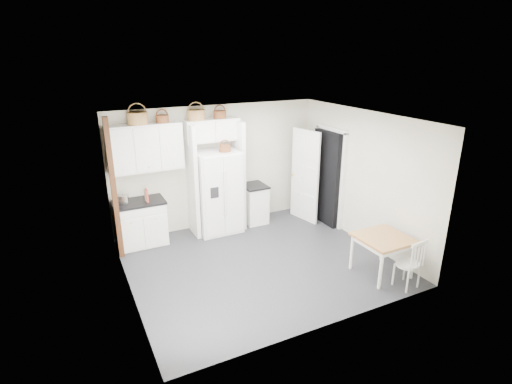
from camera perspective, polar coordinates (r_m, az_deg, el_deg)
floor at (r=7.37m, az=0.47°, el=-9.99°), size 4.50×4.50×0.00m
ceiling at (r=6.50m, az=0.53°, el=10.41°), size 4.50×4.50×0.00m
wall_back at (r=8.57m, az=-5.57°, el=3.64°), size 4.50×0.00×4.50m
wall_left at (r=6.21m, az=-18.41°, el=-3.56°), size 0.00×4.00×4.00m
wall_right at (r=8.04m, az=14.96°, el=2.00°), size 0.00×4.00×4.00m
refrigerator at (r=8.32m, az=-5.52°, el=0.01°), size 0.89×0.72×1.73m
base_cab_left at (r=8.16m, az=-16.14°, el=-4.38°), size 0.93×0.59×0.86m
base_cab_right at (r=8.86m, az=-0.26°, el=-1.77°), size 0.47×0.56×0.83m
dining_table at (r=7.20m, az=17.54°, el=-8.62°), size 0.83×0.83×0.69m
windsor_chair at (r=6.93m, az=20.85°, el=-9.57°), size 0.44×0.40×0.81m
counter_left at (r=7.99m, az=-16.44°, el=-1.41°), size 0.97×0.63×0.04m
counter_right at (r=8.72m, az=-0.27°, el=0.88°), size 0.51×0.60×0.04m
toaster at (r=7.88m, az=-18.74°, el=-1.07°), size 0.31×0.23×0.19m
cookbook_red at (r=7.90m, az=-15.33°, el=-0.47°), size 0.04×0.16×0.24m
cookbook_cream at (r=7.90m, az=-15.38°, el=-0.57°), size 0.05×0.15×0.22m
basket_upper_b at (r=7.75m, az=-16.56°, el=10.06°), size 0.38×0.38×0.22m
basket_upper_c at (r=7.85m, az=-13.24°, el=10.15°), size 0.24×0.24×0.14m
basket_bridge_a at (r=8.02m, az=-8.56°, el=10.84°), size 0.35×0.35×0.20m
basket_bridge_b at (r=8.19m, az=-5.18°, el=10.97°), size 0.26×0.26×0.15m
basket_fridge_b at (r=8.02m, az=-4.47°, el=6.22°), size 0.24×0.24×0.13m
upper_cabinet at (r=7.87m, az=-15.55°, el=6.11°), size 1.40×0.34×0.90m
bridge_cabinet at (r=8.17m, az=-6.31°, el=8.79°), size 1.12×0.34×0.45m
fridge_panel_left at (r=8.14m, az=-9.11°, el=1.52°), size 0.08×0.60×2.30m
fridge_panel_right at (r=8.47m, az=-2.53°, el=2.48°), size 0.08×0.60×2.30m
trim_post at (r=7.47m, az=-19.63°, el=0.19°), size 0.09×0.09×2.60m
doorway_void at (r=8.80m, az=10.15°, el=1.99°), size 0.18×0.85×2.05m
door_slab at (r=8.87m, az=6.99°, el=2.28°), size 0.21×0.79×2.05m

